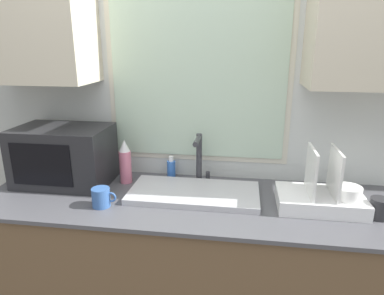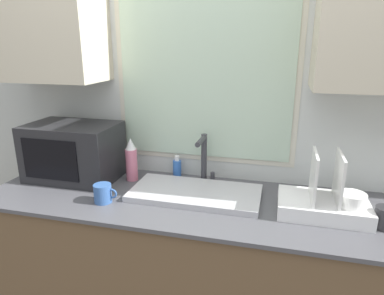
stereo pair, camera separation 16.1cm
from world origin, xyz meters
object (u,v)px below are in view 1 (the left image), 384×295
object	(u,v)px
dish_rack	(323,196)
spray_bottle	(125,162)
faucet	(199,155)
microwave	(64,155)
soap_bottle	(171,169)
mug_near_sink	(101,197)

from	to	relation	value
dish_rack	spray_bottle	distance (m)	1.04
faucet	microwave	xyz separation A→B (m)	(-0.74, -0.10, -0.00)
soap_bottle	faucet	bearing A→B (deg)	-16.49
soap_bottle	mug_near_sink	size ratio (longest dim) A/B	1.08
dish_rack	spray_bottle	xyz separation A→B (m)	(-1.02, 0.16, 0.06)
dish_rack	microwave	bearing A→B (deg)	175.24
dish_rack	mug_near_sink	world-z (taller)	dish_rack
faucet	mug_near_sink	world-z (taller)	faucet
spray_bottle	soap_bottle	world-z (taller)	spray_bottle
spray_bottle	mug_near_sink	distance (m)	0.31
faucet	spray_bottle	size ratio (longest dim) A/B	1.12
faucet	microwave	size ratio (longest dim) A/B	0.55
microwave	soap_bottle	distance (m)	0.60
microwave	spray_bottle	size ratio (longest dim) A/B	2.03
microwave	spray_bottle	bearing A→B (deg)	8.48
faucet	dish_rack	world-z (taller)	dish_rack
spray_bottle	microwave	bearing A→B (deg)	-171.52
faucet	microwave	world-z (taller)	microwave
faucet	soap_bottle	xyz separation A→B (m)	(-0.17, 0.05, -0.11)
spray_bottle	mug_near_sink	xyz separation A→B (m)	(-0.02, -0.30, -0.07)
faucet	microwave	distance (m)	0.75
microwave	soap_bottle	bearing A→B (deg)	15.25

